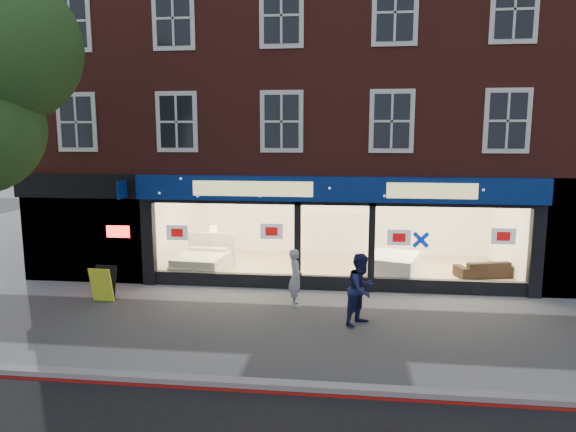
% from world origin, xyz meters
% --- Properties ---
extents(ground, '(120.00, 120.00, 0.00)m').
position_xyz_m(ground, '(0.00, 0.00, 0.00)').
color(ground, gray).
rests_on(ground, ground).
extents(kerb_line, '(60.00, 0.10, 0.01)m').
position_xyz_m(kerb_line, '(0.00, -3.10, 0.01)').
color(kerb_line, '#8C0A07').
rests_on(kerb_line, ground).
extents(kerb_stone, '(60.00, 0.25, 0.12)m').
position_xyz_m(kerb_stone, '(0.00, -2.90, 0.06)').
color(kerb_stone, gray).
rests_on(kerb_stone, ground).
extents(showroom_floor, '(11.00, 4.50, 0.10)m').
position_xyz_m(showroom_floor, '(0.00, 5.25, 0.05)').
color(showroom_floor, tan).
rests_on(showroom_floor, ground).
extents(building, '(19.00, 8.26, 10.30)m').
position_xyz_m(building, '(-0.02, 6.93, 6.67)').
color(building, '#5E241D').
rests_on(building, ground).
extents(display_bed, '(1.74, 2.07, 1.09)m').
position_xyz_m(display_bed, '(-4.23, 4.33, 0.41)').
color(display_bed, beige).
rests_on(display_bed, showroom_floor).
extents(bedside_table, '(0.57, 0.57, 0.55)m').
position_xyz_m(bedside_table, '(-4.40, 6.32, 0.38)').
color(bedside_table, brown).
rests_on(bedside_table, showroom_floor).
extents(mattress_stack, '(1.83, 2.08, 0.69)m').
position_xyz_m(mattress_stack, '(1.78, 4.31, 0.45)').
color(mattress_stack, white).
rests_on(mattress_stack, showroom_floor).
extents(sofa, '(1.89, 1.11, 0.52)m').
position_xyz_m(sofa, '(4.60, 4.65, 0.36)').
color(sofa, black).
rests_on(sofa, showroom_floor).
extents(a_board, '(0.65, 0.44, 0.96)m').
position_xyz_m(a_board, '(-6.13, 1.34, 0.48)').
color(a_board, yellow).
rests_on(a_board, ground).
extents(pedestrian_grey, '(0.49, 0.63, 1.52)m').
position_xyz_m(pedestrian_grey, '(-0.96, 1.55, 0.76)').
color(pedestrian_grey, '#A7AAAF').
rests_on(pedestrian_grey, ground).
extents(pedestrian_blue, '(1.02, 1.05, 1.71)m').
position_xyz_m(pedestrian_blue, '(0.71, 0.41, 0.86)').
color(pedestrian_blue, '#181C45').
rests_on(pedestrian_blue, ground).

